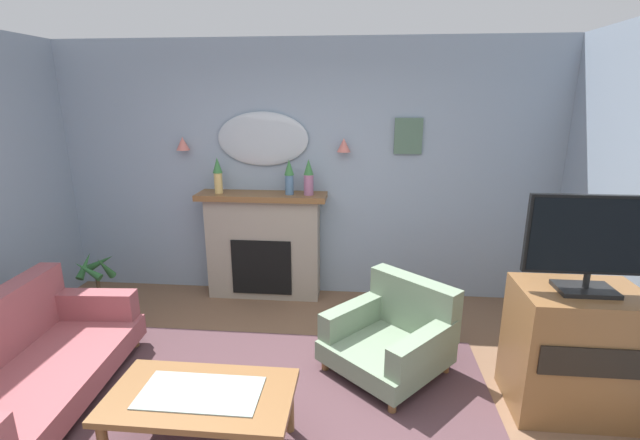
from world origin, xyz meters
TOP-DOWN VIEW (x-y plane):
  - wall_back at (0.00, 2.46)m, footprint 6.27×0.10m
  - patterned_rug at (0.00, 0.20)m, footprint 3.20×2.40m
  - fireplace at (-0.43, 2.23)m, footprint 1.36×0.36m
  - mantel_vase_left at (-0.88, 2.21)m, footprint 0.10×0.10m
  - mantel_vase_centre at (-0.13, 2.21)m, footprint 0.10×0.10m
  - mantel_vase_right at (0.07, 2.21)m, footprint 0.10×0.10m
  - wall_mirror at (-0.43, 2.38)m, footprint 0.96×0.06m
  - wall_sconce_left at (-1.28, 2.33)m, footprint 0.14×0.14m
  - wall_sconce_right at (0.42, 2.33)m, footprint 0.14×0.14m
  - framed_picture at (1.07, 2.39)m, footprint 0.28×0.03m
  - coffee_table at (-0.31, -0.05)m, footprint 1.10×0.60m
  - floral_couch at (-1.75, 0.28)m, footprint 0.97×1.77m
  - armchair_beside_couch at (0.90, 0.99)m, footprint 1.14×1.14m
  - tv_cabinet at (2.09, 0.63)m, footprint 0.80×0.57m
  - tv_flatscreen at (2.09, 0.60)m, footprint 0.84×0.24m
  - potted_plant_small_fern at (-2.04, 1.70)m, footprint 0.33×0.33m

SIDE VIEW (x-z plane):
  - patterned_rug at x=0.00m, z-range 0.00..0.01m
  - potted_plant_small_fern at x=-2.04m, z-range -0.04..0.60m
  - armchair_beside_couch at x=0.90m, z-range -0.05..0.66m
  - floral_couch at x=-1.75m, z-range -0.06..0.70m
  - coffee_table at x=-0.31m, z-range 0.16..0.61m
  - tv_cabinet at x=2.09m, z-range 0.00..0.90m
  - fireplace at x=-0.43m, z-range -0.01..1.15m
  - tv_flatscreen at x=2.09m, z-range 0.92..1.57m
  - mantel_vase_right at x=0.07m, z-range 1.16..1.53m
  - mantel_vase_centre at x=-0.13m, z-range 1.17..1.54m
  - wall_back at x=0.00m, z-range 0.00..2.71m
  - mantel_vase_left at x=-0.88m, z-range 1.17..1.55m
  - wall_sconce_left at x=-1.28m, z-range 1.59..1.73m
  - wall_sconce_right at x=0.42m, z-range 1.59..1.73m
  - wall_mirror at x=-0.43m, z-range 1.43..1.99m
  - framed_picture at x=1.07m, z-range 1.57..1.93m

